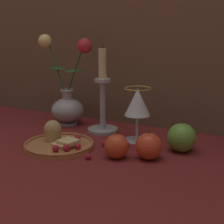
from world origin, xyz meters
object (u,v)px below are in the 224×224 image
object	(u,v)px
vase	(67,99)
apple_near_glass	(117,146)
apple_beside_vase	(149,146)
apple_at_table_edge	(182,138)
wine_glass	(137,104)
plate_with_pastries	(58,142)
candlestick	(103,103)

from	to	relation	value
vase	apple_near_glass	world-z (taller)	vase
apple_beside_vase	apple_at_table_edge	size ratio (longest dim) A/B	0.89
vase	wine_glass	xyz separation A→B (m)	(0.28, -0.05, 0.02)
plate_with_pastries	apple_near_glass	xyz separation A→B (m)	(0.19, -0.00, 0.02)
vase	apple_near_glass	bearing A→B (deg)	-35.42
vase	plate_with_pastries	world-z (taller)	vase
vase	plate_with_pastries	size ratio (longest dim) A/B	1.54
candlestick	plate_with_pastries	bearing A→B (deg)	-101.43
candlestick	apple_near_glass	xyz separation A→B (m)	(0.15, -0.19, -0.06)
plate_with_pastries	apple_at_table_edge	bearing A→B (deg)	21.57
apple_beside_vase	plate_with_pastries	bearing A→B (deg)	-173.17
apple_beside_vase	apple_near_glass	size ratio (longest dim) A/B	1.07
vase	plate_with_pastries	distance (m)	0.25
plate_with_pastries	apple_at_table_edge	size ratio (longest dim) A/B	2.16
wine_glass	apple_near_glass	world-z (taller)	wine_glass
wine_glass	apple_near_glass	size ratio (longest dim) A/B	2.09
vase	apple_beside_vase	distance (m)	0.41
plate_with_pastries	apple_near_glass	distance (m)	0.19
vase	apple_near_glass	distance (m)	0.36
apple_near_glass	apple_at_table_edge	world-z (taller)	apple_at_table_edge
plate_with_pastries	apple_near_glass	bearing A→B (deg)	-0.15
plate_with_pastries	apple_beside_vase	xyz separation A→B (m)	(0.26, 0.03, 0.02)
apple_near_glass	apple_at_table_edge	bearing A→B (deg)	43.34
vase	apple_near_glass	size ratio (longest dim) A/B	3.98
apple_near_glass	apple_at_table_edge	distance (m)	0.19
apple_beside_vase	apple_at_table_edge	bearing A→B (deg)	58.69
apple_near_glass	candlestick	bearing A→B (deg)	127.39
vase	plate_with_pastries	xyz separation A→B (m)	(0.11, -0.21, -0.07)
candlestick	apple_at_table_edge	xyz separation A→B (m)	(0.28, -0.07, -0.06)
vase	apple_near_glass	xyz separation A→B (m)	(0.29, -0.21, -0.06)
apple_beside_vase	apple_near_glass	world-z (taller)	apple_beside_vase
plate_with_pastries	wine_glass	distance (m)	0.25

